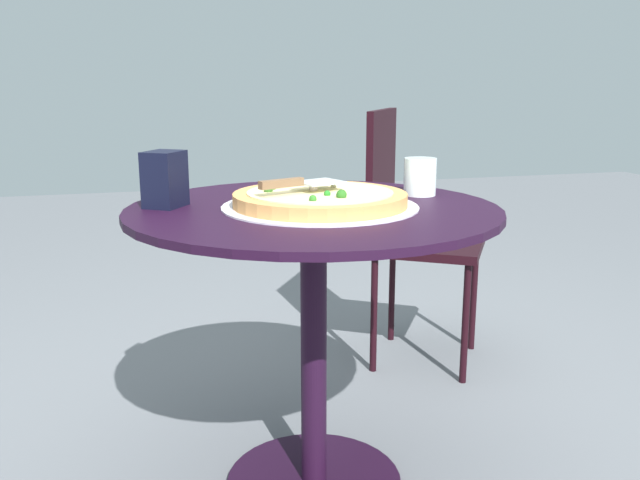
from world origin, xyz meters
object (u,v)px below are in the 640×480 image
object	(u,v)px
napkin_dispenser	(165,179)
pizza_on_tray	(320,200)
patio_table	(314,282)
patio_chair_far	(407,220)
pizza_server	(300,183)
drinking_cup	(420,177)

from	to	relation	value
napkin_dispenser	pizza_on_tray	bearing A→B (deg)	-72.94
patio_table	patio_chair_far	distance (m)	0.88
napkin_dispenser	patio_chair_far	distance (m)	1.09
pizza_server	napkin_dispenser	distance (m)	0.31
drinking_cup	napkin_dispenser	bearing A→B (deg)	-0.27
pizza_on_tray	napkin_dispenser	size ratio (longest dim) A/B	3.54
patio_table	pizza_on_tray	bearing A→B (deg)	129.91
pizza_on_tray	drinking_cup	distance (m)	0.31
pizza_on_tray	napkin_dispenser	bearing A→B (deg)	-16.65
patio_table	patio_chair_far	xyz separation A→B (m)	(-0.53, -0.70, -0.02)
napkin_dispenser	pizza_server	bearing A→B (deg)	-77.46
patio_chair_far	drinking_cup	bearing A→B (deg)	69.54
pizza_on_tray	patio_chair_far	size ratio (longest dim) A/B	0.50
patio_table	pizza_on_tray	distance (m)	0.20
pizza_server	napkin_dispenser	size ratio (longest dim) A/B	1.67
drinking_cup	patio_table	bearing A→B (deg)	15.67
pizza_on_tray	pizza_server	world-z (taller)	pizza_server
patio_table	pizza_server	world-z (taller)	pizza_server
pizza_on_tray	patio_chair_far	bearing A→B (deg)	-125.95
pizza_on_tray	pizza_server	bearing A→B (deg)	12.25
patio_table	drinking_cup	xyz separation A→B (m)	(-0.30, -0.08, 0.23)
pizza_server	patio_chair_far	xyz separation A→B (m)	(-0.57, -0.73, -0.26)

